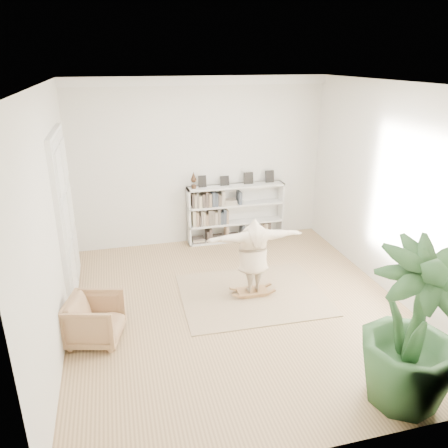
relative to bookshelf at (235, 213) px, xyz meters
name	(u,v)px	position (x,y,z in m)	size (l,w,h in m)	color
floor	(238,306)	(-0.74, -2.82, -0.64)	(6.00, 6.00, 0.00)	#8F6D4A
room_shell	(200,80)	(-0.74, 0.12, 2.87)	(6.00, 6.00, 6.00)	silver
doors	(66,217)	(-3.45, -1.52, 0.76)	(0.09, 1.78, 2.92)	white
bookshelf	(235,213)	(0.00, 0.00, 0.00)	(2.20, 0.35, 1.64)	silver
armchair	(95,320)	(-3.04, -3.19, -0.29)	(0.75, 0.77, 0.70)	tan
rug	(252,294)	(-0.39, -2.51, -0.63)	(2.50, 2.00, 0.02)	tan
rocker_board	(252,291)	(-0.39, -2.51, -0.56)	(0.54, 0.33, 0.11)	olive
person	(253,253)	(-0.39, -2.51, 0.18)	(1.67, 0.45, 1.36)	beige
houseplant	(413,328)	(0.61, -5.37, 0.39)	(1.15, 1.15, 2.06)	#295128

